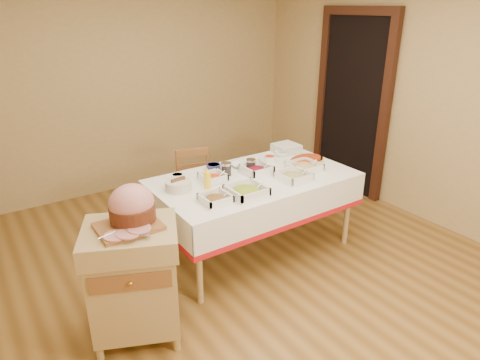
{
  "coord_description": "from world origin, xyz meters",
  "views": [
    {
      "loc": [
        -1.83,
        -2.62,
        2.22
      ],
      "look_at": [
        0.08,
        0.2,
        0.81
      ],
      "focal_mm": 32.0,
      "sensor_mm": 36.0,
      "label": 1
    }
  ],
  "objects_px": {
    "butcher_cart": "(134,276)",
    "mustard_bottle": "(207,179)",
    "brass_platter": "(307,160)",
    "bread_basket": "(178,185)",
    "plate_stack": "(286,148)",
    "ham_on_board": "(131,208)",
    "preserve_jar_right": "(251,166)",
    "dining_table": "(254,193)",
    "dining_chair": "(196,190)",
    "preserve_jar_left": "(226,170)"
  },
  "relations": [
    {
      "from": "dining_table",
      "to": "mustard_bottle",
      "type": "height_order",
      "value": "mustard_bottle"
    },
    {
      "from": "brass_platter",
      "to": "plate_stack",
      "type": "bearing_deg",
      "value": 86.5
    },
    {
      "from": "ham_on_board",
      "to": "mustard_bottle",
      "type": "distance_m",
      "value": 0.97
    },
    {
      "from": "dining_chair",
      "to": "preserve_jar_right",
      "type": "relative_size",
      "value": 7.17
    },
    {
      "from": "butcher_cart",
      "to": "dining_chair",
      "type": "distance_m",
      "value": 1.64
    },
    {
      "from": "ham_on_board",
      "to": "dining_table",
      "type": "bearing_deg",
      "value": 18.87
    },
    {
      "from": "preserve_jar_left",
      "to": "dining_table",
      "type": "bearing_deg",
      "value": -43.68
    },
    {
      "from": "butcher_cart",
      "to": "dining_chair",
      "type": "relative_size",
      "value": 1.04
    },
    {
      "from": "ham_on_board",
      "to": "brass_platter",
      "type": "xyz_separation_m",
      "value": [
        1.98,
        0.48,
        -0.21
      ]
    },
    {
      "from": "dining_chair",
      "to": "brass_platter",
      "type": "height_order",
      "value": "dining_chair"
    },
    {
      "from": "dining_table",
      "to": "preserve_jar_right",
      "type": "bearing_deg",
      "value": 65.67
    },
    {
      "from": "butcher_cart",
      "to": "bread_basket",
      "type": "height_order",
      "value": "butcher_cart"
    },
    {
      "from": "preserve_jar_left",
      "to": "plate_stack",
      "type": "relative_size",
      "value": 0.5
    },
    {
      "from": "preserve_jar_right",
      "to": "plate_stack",
      "type": "distance_m",
      "value": 0.67
    },
    {
      "from": "plate_stack",
      "to": "bread_basket",
      "type": "bearing_deg",
      "value": -169.72
    },
    {
      "from": "preserve_jar_left",
      "to": "mustard_bottle",
      "type": "height_order",
      "value": "mustard_bottle"
    },
    {
      "from": "bread_basket",
      "to": "brass_platter",
      "type": "bearing_deg",
      "value": -3.89
    },
    {
      "from": "bread_basket",
      "to": "brass_platter",
      "type": "height_order",
      "value": "bread_basket"
    },
    {
      "from": "ham_on_board",
      "to": "brass_platter",
      "type": "distance_m",
      "value": 2.05
    },
    {
      "from": "dining_table",
      "to": "brass_platter",
      "type": "bearing_deg",
      "value": 2.53
    },
    {
      "from": "ham_on_board",
      "to": "preserve_jar_right",
      "type": "height_order",
      "value": "ham_on_board"
    },
    {
      "from": "dining_chair",
      "to": "plate_stack",
      "type": "bearing_deg",
      "value": -20.01
    },
    {
      "from": "mustard_bottle",
      "to": "bread_basket",
      "type": "distance_m",
      "value": 0.25
    },
    {
      "from": "mustard_bottle",
      "to": "brass_platter",
      "type": "bearing_deg",
      "value": 0.6
    },
    {
      "from": "mustard_bottle",
      "to": "butcher_cart",
      "type": "bearing_deg",
      "value": -150.32
    },
    {
      "from": "dining_chair",
      "to": "ham_on_board",
      "type": "distance_m",
      "value": 1.68
    },
    {
      "from": "dining_table",
      "to": "dining_chair",
      "type": "relative_size",
      "value": 2.17
    },
    {
      "from": "mustard_bottle",
      "to": "brass_platter",
      "type": "distance_m",
      "value": 1.15
    },
    {
      "from": "butcher_cart",
      "to": "plate_stack",
      "type": "bearing_deg",
      "value": 22.74
    },
    {
      "from": "dining_chair",
      "to": "preserve_jar_left",
      "type": "relative_size",
      "value": 6.91
    },
    {
      "from": "dining_chair",
      "to": "brass_platter",
      "type": "distance_m",
      "value": 1.18
    },
    {
      "from": "preserve_jar_left",
      "to": "mustard_bottle",
      "type": "xyz_separation_m",
      "value": [
        -0.29,
        -0.16,
        0.03
      ]
    },
    {
      "from": "preserve_jar_right",
      "to": "mustard_bottle",
      "type": "height_order",
      "value": "mustard_bottle"
    },
    {
      "from": "dining_chair",
      "to": "mustard_bottle",
      "type": "relative_size",
      "value": 4.52
    },
    {
      "from": "ham_on_board",
      "to": "preserve_jar_left",
      "type": "xyz_separation_m",
      "value": [
        1.13,
        0.63,
        -0.17
      ]
    },
    {
      "from": "butcher_cart",
      "to": "preserve_jar_right",
      "type": "bearing_deg",
      "value": 23.71
    },
    {
      "from": "bread_basket",
      "to": "plate_stack",
      "type": "height_order",
      "value": "bread_basket"
    },
    {
      "from": "butcher_cart",
      "to": "brass_platter",
      "type": "xyz_separation_m",
      "value": [
        2.02,
        0.51,
        0.29
      ]
    },
    {
      "from": "dining_table",
      "to": "plate_stack",
      "type": "relative_size",
      "value": 7.48
    },
    {
      "from": "dining_table",
      "to": "ham_on_board",
      "type": "bearing_deg",
      "value": -161.13
    },
    {
      "from": "mustard_bottle",
      "to": "brass_platter",
      "type": "height_order",
      "value": "mustard_bottle"
    },
    {
      "from": "dining_chair",
      "to": "plate_stack",
      "type": "distance_m",
      "value": 1.05
    },
    {
      "from": "butcher_cart",
      "to": "mustard_bottle",
      "type": "bearing_deg",
      "value": 29.68
    },
    {
      "from": "mustard_bottle",
      "to": "preserve_jar_right",
      "type": "bearing_deg",
      "value": 12.84
    },
    {
      "from": "preserve_jar_right",
      "to": "plate_stack",
      "type": "xyz_separation_m",
      "value": [
        0.63,
        0.23,
        -0.01
      ]
    },
    {
      "from": "mustard_bottle",
      "to": "plate_stack",
      "type": "xyz_separation_m",
      "value": [
        1.17,
        0.36,
        -0.04
      ]
    },
    {
      "from": "preserve_jar_left",
      "to": "plate_stack",
      "type": "height_order",
      "value": "preserve_jar_left"
    },
    {
      "from": "dining_chair",
      "to": "plate_stack",
      "type": "relative_size",
      "value": 3.44
    },
    {
      "from": "dining_chair",
      "to": "bread_basket",
      "type": "relative_size",
      "value": 3.7
    },
    {
      "from": "bread_basket",
      "to": "plate_stack",
      "type": "relative_size",
      "value": 0.93
    }
  ]
}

